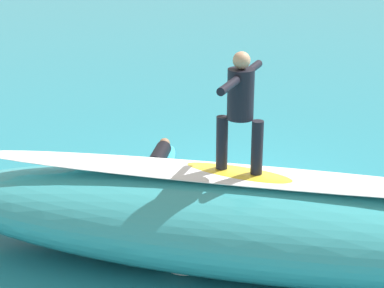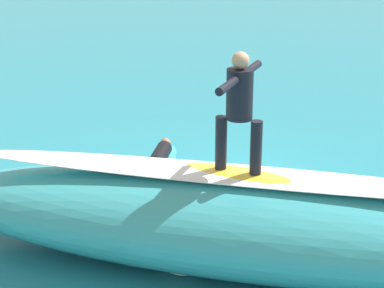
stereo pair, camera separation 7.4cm
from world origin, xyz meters
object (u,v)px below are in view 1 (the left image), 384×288
object	(u,v)px
surfer_paddling	(158,159)
surfboard_paddling	(159,165)
surfer_riding	(240,103)
surfboard_riding	(239,174)

from	to	relation	value
surfer_paddling	surfboard_paddling	bearing A→B (deg)	-0.00
surfer_riding	surfer_paddling	world-z (taller)	surfer_riding
surfboard_riding	surfer_riding	size ratio (longest dim) A/B	1.10
surfboard_riding	surfboard_paddling	xyz separation A→B (m)	(1.34, -3.68, -1.38)
surfboard_riding	surfer_riding	xyz separation A→B (m)	(0.00, -0.00, 1.01)
surfer_riding	surfboard_paddling	xyz separation A→B (m)	(1.34, -3.68, -2.39)
surfer_riding	surfboard_paddling	distance (m)	4.59
surfboard_riding	surfboard_paddling	bearing A→B (deg)	-48.67
surfboard_paddling	surfer_paddling	xyz separation A→B (m)	(0.02, 0.14, 0.18)
surfer_riding	surfer_paddling	xyz separation A→B (m)	(1.36, -3.54, -2.21)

